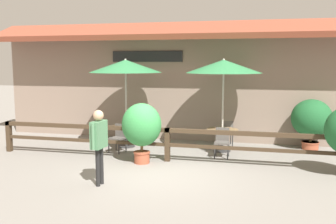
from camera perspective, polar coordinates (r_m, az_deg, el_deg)
name	(u,v)px	position (r m, az deg, el deg)	size (l,w,h in m)	color
ground_plane	(158,171)	(9.77, -1.55, -9.05)	(60.00, 60.00, 0.00)	gray
building_facade	(187,80)	(13.38, 2.95, 4.90)	(14.28, 1.49, 4.23)	gray
patio_railing	(167,137)	(10.59, -0.10, -3.85)	(10.40, 0.14, 0.95)	#3D2D1E
patio_umbrella_near	(126,66)	(12.27, -6.49, 6.94)	(2.35, 2.35, 2.91)	#B7B2A8
dining_table_near	(126,130)	(12.48, -6.35, -2.76)	(0.99, 0.99, 0.70)	olive
chair_near_streetside	(118,136)	(11.80, -7.56, -3.72)	(0.51, 0.51, 0.87)	#514C47
chair_near_wallside	(133,128)	(13.19, -5.38, -2.48)	(0.47, 0.47, 0.87)	#514C47
patio_umbrella_middle	(224,66)	(11.71, 8.47, 6.88)	(2.35, 2.35, 2.91)	#B7B2A8
dining_table_middle	(222,134)	(11.92, 8.27, -3.28)	(0.99, 0.99, 0.70)	olive
chair_middle_streetside	(222,141)	(11.19, 8.24, -4.35)	(0.42, 0.42, 0.87)	#514C47
chair_middle_wallside	(226,132)	(12.67, 8.89, -2.96)	(0.50, 0.50, 0.87)	#514C47
potted_plant_small_flowering	(142,126)	(10.36, -4.05, -2.20)	(1.10, 0.99, 1.68)	#9E4C33
potted_plant_broad_leaf	(311,119)	(12.84, 21.02, -1.04)	(1.27, 1.15, 1.63)	#9E4C33
pedestrian	(99,137)	(8.61, -10.49, -3.81)	(0.25, 0.61, 1.74)	black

